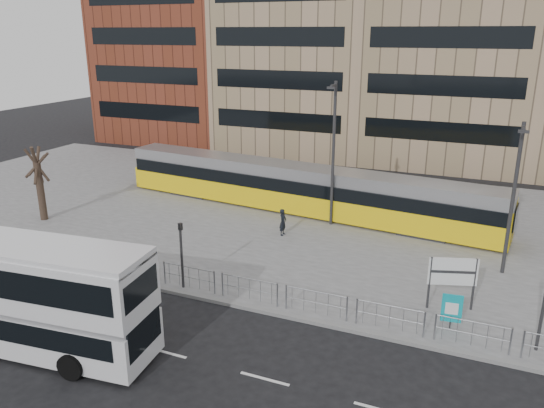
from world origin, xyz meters
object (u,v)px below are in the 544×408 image
at_px(traffic_light_west, 181,247).
at_px(pedestrian, 283,222).
at_px(station_sign, 453,274).
at_px(ad_panel, 452,309).
at_px(tram, 298,188).
at_px(bare_tree, 34,143).
at_px(traffic_light_east, 544,301).
at_px(lamp_post_east, 514,193).
at_px(lamp_post_west, 333,149).
at_px(double_decker_bus, 16,290).

bearing_deg(traffic_light_west, pedestrian, 96.75).
distance_m(station_sign, traffic_light_west, 11.64).
height_order(ad_panel, pedestrian, pedestrian).
relative_size(pedestrian, traffic_light_west, 0.50).
distance_m(tram, ad_panel, 15.29).
relative_size(ad_panel, traffic_light_west, 0.47).
distance_m(ad_panel, bare_tree, 24.91).
height_order(traffic_light_east, lamp_post_east, lamp_post_east).
height_order(traffic_light_west, lamp_post_west, lamp_post_west).
xyz_separation_m(double_decker_bus, lamp_post_west, (6.87, 16.70, 2.49)).
bearing_deg(traffic_light_west, lamp_post_east, 47.90).
bearing_deg(traffic_light_east, lamp_post_west, 156.11).
height_order(ad_panel, lamp_post_east, lamp_post_east).
height_order(tram, pedestrian, tram).
bearing_deg(tram, ad_panel, -40.67).
bearing_deg(station_sign, ad_panel, -101.44).
xyz_separation_m(double_decker_bus, traffic_light_east, (17.69, 6.90, -0.14)).
relative_size(double_decker_bus, tram, 0.42).
xyz_separation_m(ad_panel, traffic_light_east, (3.05, -0.30, 1.12)).
xyz_separation_m(double_decker_bus, lamp_post_east, (16.48, 13.42, 1.90)).
xyz_separation_m(traffic_light_east, lamp_post_west, (-10.82, 9.79, 2.63)).
bearing_deg(pedestrian, tram, 10.06).
relative_size(pedestrian, lamp_post_west, 0.18).
xyz_separation_m(double_decker_bus, ad_panel, (14.64, 7.21, -1.26)).
bearing_deg(station_sign, double_decker_bus, -166.50).
height_order(tram, traffic_light_west, traffic_light_west).
bearing_deg(traffic_light_west, ad_panel, 24.57).
relative_size(station_sign, traffic_light_east, 0.74).
height_order(double_decker_bus, tram, double_decker_bus).
xyz_separation_m(lamp_post_west, bare_tree, (-16.59, -6.06, 0.17)).
bearing_deg(traffic_light_east, lamp_post_east, 118.79).
relative_size(ad_panel, lamp_post_west, 0.17).
xyz_separation_m(tram, traffic_light_east, (13.52, -11.43, 0.47)).
bearing_deg(ad_panel, station_sign, 89.70).
xyz_separation_m(station_sign, lamp_post_east, (2.03, 4.60, 2.42)).
xyz_separation_m(double_decker_bus, bare_tree, (-9.72, 10.64, 2.66)).
height_order(lamp_post_west, bare_tree, lamp_post_west).
bearing_deg(pedestrian, lamp_post_west, -35.08).
bearing_deg(double_decker_bus, traffic_light_east, 15.70).
height_order(station_sign, lamp_post_west, lamp_post_west).
relative_size(lamp_post_east, bare_tree, 1.11).
relative_size(ad_panel, lamp_post_east, 0.20).
distance_m(pedestrian, traffic_light_west, 8.09).
relative_size(double_decker_bus, lamp_post_west, 1.26).
height_order(double_decker_bus, traffic_light_west, double_decker_bus).
distance_m(station_sign, lamp_post_west, 11.34).
xyz_separation_m(pedestrian, lamp_post_west, (2.00, 2.74, 3.83)).
bearing_deg(double_decker_bus, ad_panel, 20.59).
distance_m(lamp_post_east, bare_tree, 26.36).
distance_m(station_sign, pedestrian, 10.90).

